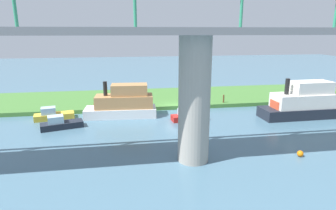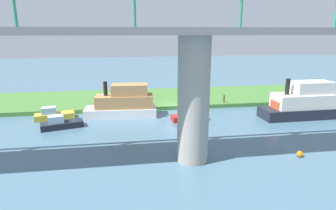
{
  "view_description": "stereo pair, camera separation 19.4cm",
  "coord_description": "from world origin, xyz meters",
  "px_view_note": "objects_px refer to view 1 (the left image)",
  "views": [
    {
      "loc": [
        6.6,
        34.65,
        9.82
      ],
      "look_at": [
        1.81,
        5.0,
        2.0
      ],
      "focal_mm": 30.34,
      "sensor_mm": 36.0,
      "label": 1
    },
    {
      "loc": [
        6.41,
        34.68,
        9.82
      ],
      "look_at": [
        1.81,
        5.0,
        2.0
      ],
      "focal_mm": 30.34,
      "sensor_mm": 36.0,
      "label": 2
    }
  ],
  "objects_px": {
    "bridge_pylon": "(194,101)",
    "pontoon_yellow": "(123,104)",
    "person_on_bank": "(183,96)",
    "riverboat_paddlewheel": "(302,103)",
    "motorboat_white": "(188,116)",
    "motorboat_red": "(60,124)",
    "marker_buoy": "(300,154)",
    "mooring_post": "(224,99)",
    "houseboat_blue": "(53,115)"
  },
  "relations": [
    {
      "from": "motorboat_red",
      "to": "houseboat_blue",
      "type": "xyz_separation_m",
      "value": [
        1.5,
        -3.47,
        0.01
      ]
    },
    {
      "from": "motorboat_white",
      "to": "marker_buoy",
      "type": "xyz_separation_m",
      "value": [
        -6.75,
        10.9,
        -0.23
      ]
    },
    {
      "from": "bridge_pylon",
      "to": "motorboat_white",
      "type": "xyz_separation_m",
      "value": [
        -1.96,
        -10.11,
        -4.31
      ]
    },
    {
      "from": "mooring_post",
      "to": "riverboat_paddlewheel",
      "type": "xyz_separation_m",
      "value": [
        -7.27,
        6.3,
        0.69
      ]
    },
    {
      "from": "bridge_pylon",
      "to": "person_on_bank",
      "type": "distance_m",
      "value": 17.81
    },
    {
      "from": "motorboat_white",
      "to": "motorboat_red",
      "type": "bearing_deg",
      "value": 2.53
    },
    {
      "from": "bridge_pylon",
      "to": "pontoon_yellow",
      "type": "xyz_separation_m",
      "value": [
        5.31,
        -12.81,
        -3.22
      ]
    },
    {
      "from": "pontoon_yellow",
      "to": "bridge_pylon",
      "type": "bearing_deg",
      "value": 112.53
    },
    {
      "from": "pontoon_yellow",
      "to": "marker_buoy",
      "type": "distance_m",
      "value": 19.58
    },
    {
      "from": "motorboat_red",
      "to": "houseboat_blue",
      "type": "height_order",
      "value": "houseboat_blue"
    },
    {
      "from": "bridge_pylon",
      "to": "mooring_post",
      "type": "distance_m",
      "value": 17.9
    },
    {
      "from": "motorboat_red",
      "to": "marker_buoy",
      "type": "relative_size",
      "value": 8.89
    },
    {
      "from": "motorboat_white",
      "to": "motorboat_red",
      "type": "xyz_separation_m",
      "value": [
        13.77,
        0.61,
        0.02
      ]
    },
    {
      "from": "pontoon_yellow",
      "to": "houseboat_blue",
      "type": "bearing_deg",
      "value": -1.22
    },
    {
      "from": "bridge_pylon",
      "to": "marker_buoy",
      "type": "height_order",
      "value": "bridge_pylon"
    },
    {
      "from": "person_on_bank",
      "to": "houseboat_blue",
      "type": "relative_size",
      "value": 0.31
    },
    {
      "from": "motorboat_white",
      "to": "marker_buoy",
      "type": "bearing_deg",
      "value": 121.76
    },
    {
      "from": "motorboat_white",
      "to": "marker_buoy",
      "type": "distance_m",
      "value": 12.82
    },
    {
      "from": "person_on_bank",
      "to": "motorboat_red",
      "type": "distance_m",
      "value": 16.57
    },
    {
      "from": "mooring_post",
      "to": "houseboat_blue",
      "type": "bearing_deg",
      "value": 6.75
    },
    {
      "from": "bridge_pylon",
      "to": "riverboat_paddlewheel",
      "type": "bearing_deg",
      "value": -149.08
    },
    {
      "from": "bridge_pylon",
      "to": "mooring_post",
      "type": "height_order",
      "value": "bridge_pylon"
    },
    {
      "from": "riverboat_paddlewheel",
      "to": "motorboat_white",
      "type": "height_order",
      "value": "riverboat_paddlewheel"
    },
    {
      "from": "motorboat_white",
      "to": "motorboat_red",
      "type": "distance_m",
      "value": 13.78
    },
    {
      "from": "person_on_bank",
      "to": "motorboat_white",
      "type": "height_order",
      "value": "person_on_bank"
    },
    {
      "from": "mooring_post",
      "to": "bridge_pylon",
      "type": "bearing_deg",
      "value": 62.42
    },
    {
      "from": "person_on_bank",
      "to": "pontoon_yellow",
      "type": "relative_size",
      "value": 0.16
    },
    {
      "from": "mooring_post",
      "to": "pontoon_yellow",
      "type": "height_order",
      "value": "pontoon_yellow"
    },
    {
      "from": "person_on_bank",
      "to": "marker_buoy",
      "type": "xyz_separation_m",
      "value": [
        -5.87,
        18.0,
        -0.95
      ]
    },
    {
      "from": "motorboat_white",
      "to": "houseboat_blue",
      "type": "xyz_separation_m",
      "value": [
        15.26,
        -2.87,
        0.03
      ]
    },
    {
      "from": "houseboat_blue",
      "to": "pontoon_yellow",
      "type": "relative_size",
      "value": 0.54
    },
    {
      "from": "pontoon_yellow",
      "to": "person_on_bank",
      "type": "bearing_deg",
      "value": -151.61
    },
    {
      "from": "person_on_bank",
      "to": "motorboat_white",
      "type": "distance_m",
      "value": 7.19
    },
    {
      "from": "motorboat_red",
      "to": "mooring_post",
      "type": "bearing_deg",
      "value": -163.21
    },
    {
      "from": "person_on_bank",
      "to": "houseboat_blue",
      "type": "height_order",
      "value": "person_on_bank"
    },
    {
      "from": "mooring_post",
      "to": "pontoon_yellow",
      "type": "bearing_deg",
      "value": 11.39
    },
    {
      "from": "bridge_pylon",
      "to": "pontoon_yellow",
      "type": "height_order",
      "value": "bridge_pylon"
    },
    {
      "from": "motorboat_red",
      "to": "riverboat_paddlewheel",
      "type": "bearing_deg",
      "value": 179.38
    },
    {
      "from": "person_on_bank",
      "to": "marker_buoy",
      "type": "height_order",
      "value": "person_on_bank"
    },
    {
      "from": "motorboat_white",
      "to": "mooring_post",
      "type": "bearing_deg",
      "value": -138.68
    },
    {
      "from": "houseboat_blue",
      "to": "marker_buoy",
      "type": "bearing_deg",
      "value": 147.98
    },
    {
      "from": "person_on_bank",
      "to": "riverboat_paddlewheel",
      "type": "xyz_separation_m",
      "value": [
        -12.53,
        8.0,
        0.52
      ]
    },
    {
      "from": "bridge_pylon",
      "to": "motorboat_white",
      "type": "distance_m",
      "value": 11.16
    },
    {
      "from": "mooring_post",
      "to": "riverboat_paddlewheel",
      "type": "height_order",
      "value": "riverboat_paddlewheel"
    },
    {
      "from": "pontoon_yellow",
      "to": "marker_buoy",
      "type": "bearing_deg",
      "value": 135.89
    },
    {
      "from": "motorboat_white",
      "to": "motorboat_red",
      "type": "relative_size",
      "value": 0.93
    },
    {
      "from": "marker_buoy",
      "to": "bridge_pylon",
      "type": "bearing_deg",
      "value": -5.19
    },
    {
      "from": "bridge_pylon",
      "to": "riverboat_paddlewheel",
      "type": "relative_size",
      "value": 1.05
    },
    {
      "from": "motorboat_white",
      "to": "pontoon_yellow",
      "type": "relative_size",
      "value": 0.49
    },
    {
      "from": "person_on_bank",
      "to": "riverboat_paddlewheel",
      "type": "relative_size",
      "value": 0.15
    }
  ]
}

